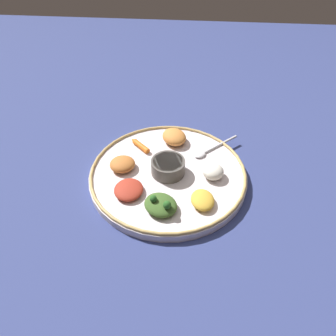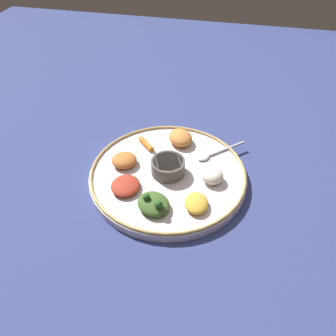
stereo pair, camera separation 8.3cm
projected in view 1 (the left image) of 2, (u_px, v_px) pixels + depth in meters
ground_plane at (168, 178)px, 0.85m from camera, size 2.40×2.40×0.00m
platter at (168, 175)px, 0.85m from camera, size 0.40×0.40×0.02m
platter_rim at (168, 171)px, 0.84m from camera, size 0.40×0.40×0.01m
center_bowl at (168, 166)px, 0.83m from camera, size 0.09×0.09×0.04m
spoon at (209, 150)px, 0.90m from camera, size 0.12×0.12×0.01m
greens_pile at (161, 205)px, 0.74m from camera, size 0.10×0.10×0.04m
carrot_near_spoon at (140, 145)px, 0.91m from camera, size 0.06×0.06×0.02m
mound_squash at (174, 137)px, 0.92m from camera, size 0.10×0.09×0.03m
mound_chickpea at (122, 164)px, 0.84m from camera, size 0.08×0.08×0.03m
mound_rice_white at (213, 172)px, 0.82m from camera, size 0.08×0.08×0.03m
mound_lentil_yellow at (203, 200)px, 0.76m from camera, size 0.08×0.07×0.02m
mound_beet at (129, 190)px, 0.78m from camera, size 0.08×0.07×0.02m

